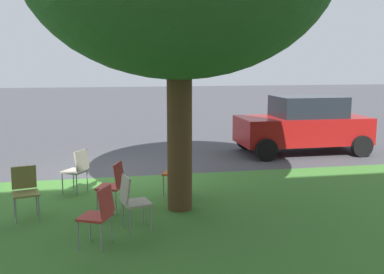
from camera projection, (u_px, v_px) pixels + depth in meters
name	position (u px, v px, depth m)	size (l,w,h in m)	color
ground	(116.00, 175.00, 10.63)	(80.00, 80.00, 0.00)	#424247
grass_verge	(122.00, 221.00, 7.53)	(48.00, 6.00, 0.01)	#3D752D
chair_0	(77.00, 168.00, 9.10)	(0.58, 0.57, 0.88)	#ADA393
chair_1	(178.00, 169.00, 8.96)	(0.55, 0.55, 0.88)	#C64C1E
chair_2	(113.00, 183.00, 7.95)	(0.54, 0.53, 0.88)	#B7332D
chair_3	(25.00, 188.00, 7.62)	(0.50, 0.51, 0.88)	olive
chair_4	(99.00, 212.00, 6.41)	(0.56, 0.55, 0.88)	#B7332D
chair_5	(132.00, 199.00, 7.04)	(0.50, 0.50, 0.88)	#ADA393
parked_car	(304.00, 124.00, 13.15)	(3.70, 1.92, 1.65)	maroon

